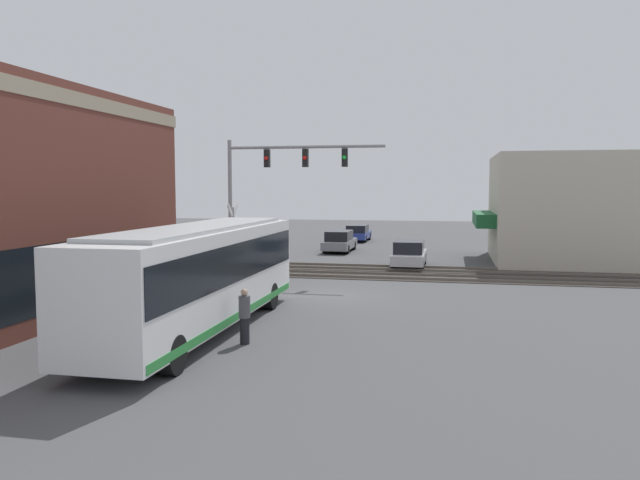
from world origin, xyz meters
name	(u,v)px	position (x,y,z in m)	size (l,w,h in m)	color
ground_plane	(331,296)	(0.00, 0.00, 0.00)	(120.00, 120.00, 0.00)	#4C4C4F
shop_building	(566,209)	(14.80, -11.80, 3.26)	(10.02, 9.86, 6.53)	beige
city_bus	(200,274)	(-7.28, 2.80, 1.87)	(12.42, 2.59, 3.38)	white
traffic_signal_gantry	(276,175)	(4.95, 3.78, 5.21)	(0.42, 8.07, 6.98)	gray
crossing_signal	(233,234)	(3.45, 5.57, 2.30)	(1.41, 1.18, 3.81)	gray
rail_track_near	(353,276)	(6.00, 0.00, 0.03)	(2.60, 60.00, 0.15)	#332D28
rail_track_far	(361,268)	(9.20, 0.00, 0.03)	(2.60, 60.00, 0.15)	#332D28
parked_car_silver	(409,255)	(10.44, -2.60, 0.70)	(4.64, 1.82, 1.52)	#B7B7BC
parked_car_grey	(340,242)	(17.87, 2.80, 0.70)	(4.84, 1.82, 1.51)	slate
parked_car_blue	(358,234)	(26.73, 2.80, 0.65)	(4.41, 1.82, 1.39)	navy
pedestrian_at_crossing	(243,261)	(3.44, 5.04, 0.95)	(0.34, 0.34, 1.85)	#473828
pedestrian_near_bus	(245,316)	(-8.43, 0.95, 0.83)	(0.34, 0.34, 1.64)	black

